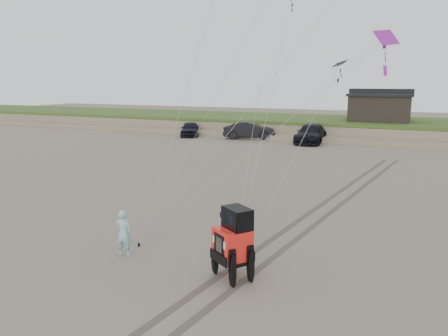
# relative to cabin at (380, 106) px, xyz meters

# --- Properties ---
(ground) EXTENTS (160.00, 160.00, 0.00)m
(ground) POSITION_rel_cabin_xyz_m (-2.00, -37.00, -3.24)
(ground) COLOR #6B6054
(ground) RESTS_ON ground
(dune_ridge) EXTENTS (160.00, 14.25, 1.73)m
(dune_ridge) POSITION_rel_cabin_xyz_m (-2.00, 0.50, -2.42)
(dune_ridge) COLOR #7A6B54
(dune_ridge) RESTS_ON ground
(cabin) EXTENTS (6.40, 5.40, 3.35)m
(cabin) POSITION_rel_cabin_xyz_m (0.00, 0.00, 0.00)
(cabin) COLOR black
(cabin) RESTS_ON dune_ridge
(truck_a) EXTENTS (3.52, 4.88, 1.54)m
(truck_a) POSITION_rel_cabin_xyz_m (-18.83, -7.25, -2.47)
(truck_a) COLOR black
(truck_a) RESTS_ON ground
(truck_b) EXTENTS (5.57, 3.15, 1.74)m
(truck_b) POSITION_rel_cabin_xyz_m (-12.07, -6.92, -2.37)
(truck_b) COLOR black
(truck_b) RESTS_ON ground
(truck_c) EXTENTS (2.73, 6.13, 1.75)m
(truck_c) POSITION_rel_cabin_xyz_m (-5.64, -7.24, -2.36)
(truck_c) COLOR black
(truck_c) RESTS_ON ground
(jeep) EXTENTS (4.38, 5.00, 1.75)m
(jeep) POSITION_rel_cabin_xyz_m (-1.20, -37.58, -2.36)
(jeep) COLOR red
(jeep) RESTS_ON ground
(man) EXTENTS (0.67, 0.52, 1.62)m
(man) POSITION_rel_cabin_xyz_m (-5.27, -37.45, -2.43)
(man) COLOR #81BBC8
(man) RESTS_ON ground
(stake_main) EXTENTS (0.08, 0.08, 0.12)m
(stake_main) POSITION_rel_cabin_xyz_m (-5.29, -36.56, -3.18)
(stake_main) COLOR black
(stake_main) RESTS_ON ground
(stake_aux) EXTENTS (0.08, 0.08, 0.12)m
(stake_aux) POSITION_rel_cabin_xyz_m (-1.04, -38.06, -3.18)
(stake_aux) COLOR black
(stake_aux) RESTS_ON ground
(tire_tracks) EXTENTS (5.22, 29.74, 0.01)m
(tire_tracks) POSITION_rel_cabin_xyz_m (0.00, -29.00, -3.23)
(tire_tracks) COLOR #4C443D
(tire_tracks) RESTS_ON ground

